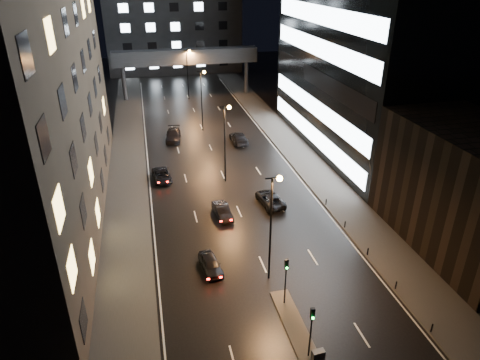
{
  "coord_description": "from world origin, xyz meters",
  "views": [
    {
      "loc": [
        -9.34,
        -21.12,
        24.95
      ],
      "look_at": [
        0.11,
        20.02,
        4.0
      ],
      "focal_mm": 32.0,
      "sensor_mm": 36.0,
      "label": 1
    }
  ],
  "objects_px": {
    "utility_cabinet": "(318,357)",
    "car_toward_b": "(239,138)",
    "car_toward_a": "(270,199)",
    "car_away_c": "(162,176)",
    "car_away_a": "(211,264)",
    "car_away_d": "(173,135)",
    "car_away_b": "(222,211)"
  },
  "relations": [
    {
      "from": "car_away_b",
      "to": "utility_cabinet",
      "type": "relative_size",
      "value": 3.87
    },
    {
      "from": "car_away_b",
      "to": "car_away_d",
      "type": "distance_m",
      "value": 25.41
    },
    {
      "from": "car_away_b",
      "to": "car_toward_a",
      "type": "relative_size",
      "value": 0.82
    },
    {
      "from": "utility_cabinet",
      "to": "car_away_c",
      "type": "bearing_deg",
      "value": 101.3
    },
    {
      "from": "car_away_c",
      "to": "car_toward_b",
      "type": "xyz_separation_m",
      "value": [
        12.75,
        10.86,
        0.15
      ]
    },
    {
      "from": "utility_cabinet",
      "to": "car_away_b",
      "type": "bearing_deg",
      "value": 93.42
    },
    {
      "from": "car_away_a",
      "to": "car_away_c",
      "type": "relative_size",
      "value": 0.83
    },
    {
      "from": "car_away_b",
      "to": "car_toward_a",
      "type": "height_order",
      "value": "car_toward_a"
    },
    {
      "from": "car_away_c",
      "to": "car_away_d",
      "type": "distance_m",
      "value": 14.65
    },
    {
      "from": "car_toward_b",
      "to": "car_away_d",
      "type": "bearing_deg",
      "value": -19.81
    },
    {
      "from": "car_away_d",
      "to": "car_toward_a",
      "type": "distance_m",
      "value": 25.38
    },
    {
      "from": "car_toward_a",
      "to": "car_toward_b",
      "type": "relative_size",
      "value": 0.91
    },
    {
      "from": "car_toward_b",
      "to": "utility_cabinet",
      "type": "bearing_deg",
      "value": 84.28
    },
    {
      "from": "car_toward_a",
      "to": "utility_cabinet",
      "type": "relative_size",
      "value": 4.71
    },
    {
      "from": "utility_cabinet",
      "to": "car_toward_b",
      "type": "bearing_deg",
      "value": 80.59
    },
    {
      "from": "car_away_d",
      "to": "car_toward_b",
      "type": "relative_size",
      "value": 1.01
    },
    {
      "from": "car_away_a",
      "to": "car_away_d",
      "type": "bearing_deg",
      "value": 83.02
    },
    {
      "from": "car_away_a",
      "to": "utility_cabinet",
      "type": "xyz_separation_m",
      "value": [
        5.59,
        -11.97,
        0.02
      ]
    },
    {
      "from": "utility_cabinet",
      "to": "car_away_a",
      "type": "bearing_deg",
      "value": 110.99
    },
    {
      "from": "car_toward_b",
      "to": "utility_cabinet",
      "type": "height_order",
      "value": "car_toward_b"
    },
    {
      "from": "car_toward_b",
      "to": "utility_cabinet",
      "type": "distance_m",
      "value": 42.89
    },
    {
      "from": "car_toward_b",
      "to": "car_away_b",
      "type": "bearing_deg",
      "value": 72.3
    },
    {
      "from": "car_toward_a",
      "to": "utility_cabinet",
      "type": "bearing_deg",
      "value": 75.7
    },
    {
      "from": "car_away_c",
      "to": "car_toward_a",
      "type": "xyz_separation_m",
      "value": [
        11.97,
        -9.25,
        0.05
      ]
    },
    {
      "from": "car_away_a",
      "to": "car_toward_b",
      "type": "distance_m",
      "value": 32.2
    },
    {
      "from": "car_away_c",
      "to": "utility_cabinet",
      "type": "height_order",
      "value": "car_away_c"
    },
    {
      "from": "car_away_b",
      "to": "car_toward_a",
      "type": "xyz_separation_m",
      "value": [
        5.99,
        1.56,
        0.02
      ]
    },
    {
      "from": "car_away_a",
      "to": "car_toward_b",
      "type": "xyz_separation_m",
      "value": [
        9.61,
        30.73,
        0.13
      ]
    },
    {
      "from": "car_away_c",
      "to": "car_away_a",
      "type": "bearing_deg",
      "value": -85.76
    },
    {
      "from": "car_away_d",
      "to": "car_toward_b",
      "type": "xyz_separation_m",
      "value": [
        10.0,
        -3.53,
        -0.01
      ]
    },
    {
      "from": "car_away_b",
      "to": "car_toward_b",
      "type": "bearing_deg",
      "value": 66.55
    },
    {
      "from": "car_away_b",
      "to": "car_away_c",
      "type": "xyz_separation_m",
      "value": [
        -5.99,
        10.81,
        -0.03
      ]
    }
  ]
}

